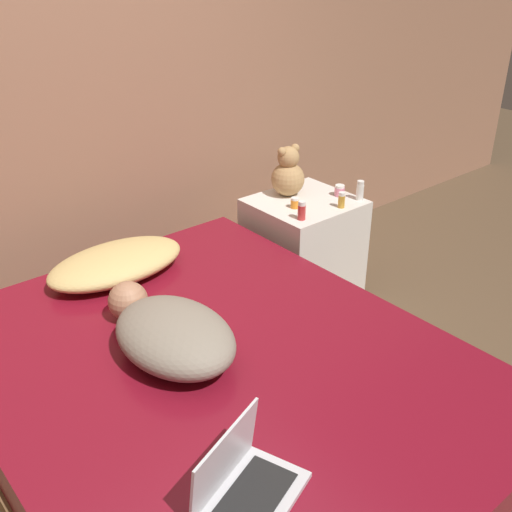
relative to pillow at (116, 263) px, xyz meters
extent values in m
plane|color=brown|center=(-0.02, -0.76, -0.55)|extent=(12.00, 12.00, 0.00)
cube|color=#996B51|center=(-0.02, 0.51, 0.75)|extent=(8.00, 0.06, 2.60)
cube|color=brown|center=(-0.02, -0.76, -0.39)|extent=(1.56, 1.99, 0.31)
cube|color=maroon|center=(-0.02, -0.76, -0.15)|extent=(1.53, 1.95, 0.17)
cube|color=silver|center=(1.09, -0.06, -0.26)|extent=(0.53, 0.49, 0.57)
ellipsoid|color=tan|center=(0.00, 0.00, 0.00)|extent=(0.62, 0.36, 0.12)
ellipsoid|color=gray|center=(-0.12, -0.66, 0.03)|extent=(0.37, 0.52, 0.18)
sphere|color=#A87556|center=(-0.13, -0.34, 0.02)|extent=(0.16, 0.16, 0.16)
cylinder|color=#A87556|center=(0.04, -0.63, -0.03)|extent=(0.06, 0.23, 0.06)
cube|color=silver|center=(-0.31, -1.32, -0.05)|extent=(0.35, 0.29, 0.02)
cube|color=black|center=(-0.31, -1.32, -0.04)|extent=(0.28, 0.21, 0.00)
cube|color=silver|center=(-0.34, -1.24, 0.05)|extent=(0.29, 0.13, 0.19)
cube|color=black|center=(-0.34, -1.24, 0.05)|extent=(0.26, 0.11, 0.17)
sphere|color=tan|center=(1.07, 0.06, 0.12)|extent=(0.18, 0.18, 0.18)
sphere|color=tan|center=(1.07, 0.06, 0.24)|extent=(0.12, 0.12, 0.12)
sphere|color=tan|center=(1.03, 0.06, 0.28)|extent=(0.05, 0.05, 0.05)
sphere|color=tan|center=(1.12, 0.06, 0.28)|extent=(0.05, 0.05, 0.05)
cylinder|color=gold|center=(1.17, -0.25, 0.06)|extent=(0.04, 0.04, 0.07)
cylinder|color=white|center=(1.17, -0.25, 0.10)|extent=(0.03, 0.03, 0.02)
cylinder|color=orange|center=(0.98, -0.10, 0.05)|extent=(0.04, 0.04, 0.04)
cylinder|color=white|center=(0.98, -0.10, 0.08)|extent=(0.04, 0.04, 0.01)
cylinder|color=white|center=(1.32, -0.24, 0.07)|extent=(0.04, 0.04, 0.08)
cylinder|color=white|center=(1.32, -0.24, 0.12)|extent=(0.04, 0.04, 0.02)
cylinder|color=pink|center=(1.28, -0.13, 0.05)|extent=(0.05, 0.05, 0.05)
cylinder|color=white|center=(1.28, -0.13, 0.08)|extent=(0.05, 0.05, 0.01)
cylinder|color=#B72D2D|center=(0.90, -0.22, 0.07)|extent=(0.04, 0.04, 0.07)
cylinder|color=white|center=(0.90, -0.22, 0.11)|extent=(0.04, 0.04, 0.02)
camera|label=1|loc=(-1.01, -2.17, 1.24)|focal=42.00mm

